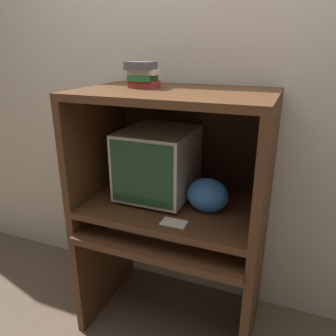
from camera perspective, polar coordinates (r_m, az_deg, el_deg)
wall_back at (r=1.98m, az=5.03°, el=11.98°), size 6.00×0.06×2.60m
desk_base at (r=1.95m, az=0.57°, el=-16.02°), size 0.97×0.66×0.66m
desk_monitor_shelf at (r=1.80m, az=1.01°, el=-6.77°), size 0.97×0.62×0.13m
hutch_upper at (r=1.68m, az=1.51°, el=6.79°), size 0.97×0.62×0.60m
crt_monitor at (r=1.80m, az=-1.71°, el=1.00°), size 0.37×0.43×0.38m
keyboard at (r=1.78m, az=-2.75°, el=-10.26°), size 0.44×0.17×0.03m
mouse at (r=1.69m, az=5.87°, el=-12.14°), size 0.06×0.04×0.03m
snack_bag at (r=1.67m, az=6.90°, el=-4.71°), size 0.21×0.16×0.18m
book_stack at (r=1.72m, az=-4.41°, el=15.92°), size 0.16×0.12×0.13m
paper_card at (r=1.58m, az=1.06°, el=-9.52°), size 0.12×0.08×0.00m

